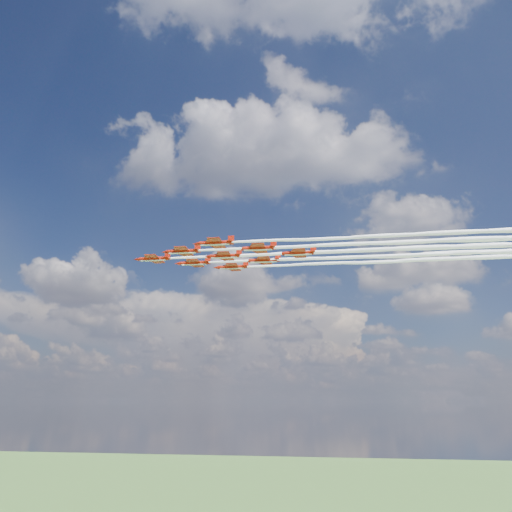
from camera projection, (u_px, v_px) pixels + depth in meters
The scene contains 8 objects.
jet_lead at pixel (369, 250), 141.86m from camera, with size 135.02×10.81×2.84m.
jet_row2_port at pixel (412, 242), 134.37m from camera, with size 135.02×10.81×2.84m.
jet_row2_starb at pixel (405, 255), 146.45m from camera, with size 135.02×10.81×2.84m.
jet_row3_port at pixel (460, 232), 126.89m from camera, with size 135.02×10.81×2.84m.
jet_row3_centre at pixel (448, 247), 138.97m from camera, with size 135.02×10.81×2.84m.
jet_row3_starb at pixel (439, 260), 151.05m from camera, with size 135.02×10.81×2.84m.
jet_row4_port at pixel (497, 238), 131.49m from camera, with size 135.02×10.81×2.84m.
jet_row4_starb at pixel (483, 252), 143.57m from camera, with size 135.02×10.81×2.84m.
Camera 1 is at (27.14, -138.82, 43.58)m, focal length 35.00 mm.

